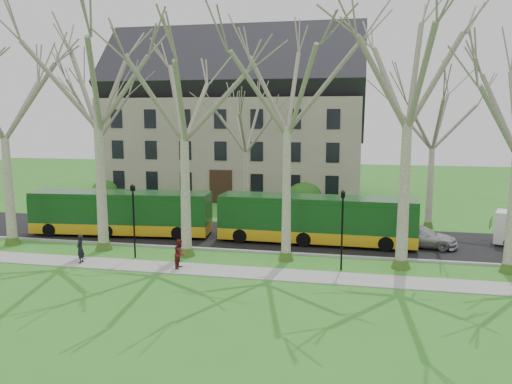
% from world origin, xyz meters
% --- Properties ---
extents(ground, '(120.00, 120.00, 0.00)m').
position_xyz_m(ground, '(0.00, 0.00, 0.00)').
color(ground, '#327A23').
rests_on(ground, ground).
extents(sidewalk, '(70.00, 2.00, 0.06)m').
position_xyz_m(sidewalk, '(0.00, -2.50, 0.03)').
color(sidewalk, gray).
rests_on(sidewalk, ground).
extents(road, '(80.00, 8.00, 0.06)m').
position_xyz_m(road, '(0.00, 5.50, 0.03)').
color(road, black).
rests_on(road, ground).
extents(curb, '(80.00, 0.25, 0.14)m').
position_xyz_m(curb, '(0.00, 1.50, 0.07)').
color(curb, '#A5A39E').
rests_on(curb, ground).
extents(building, '(26.50, 12.20, 16.00)m').
position_xyz_m(building, '(-6.00, 24.00, 8.07)').
color(building, gray).
rests_on(building, ground).
extents(tree_row_verge, '(49.00, 7.00, 14.00)m').
position_xyz_m(tree_row_verge, '(0.00, 0.30, 7.00)').
color(tree_row_verge, gray).
rests_on(tree_row_verge, ground).
extents(tree_row_far, '(33.00, 7.00, 12.00)m').
position_xyz_m(tree_row_far, '(-1.33, 11.00, 6.00)').
color(tree_row_far, gray).
rests_on(tree_row_far, ground).
extents(lamp_row, '(36.22, 0.22, 4.30)m').
position_xyz_m(lamp_row, '(-0.00, -1.00, 2.57)').
color(lamp_row, black).
rests_on(lamp_row, ground).
extents(hedges, '(30.60, 8.60, 2.00)m').
position_xyz_m(hedges, '(-4.67, 14.00, 1.00)').
color(hedges, '#255117').
rests_on(hedges, ground).
extents(bus_lead, '(12.60, 3.74, 3.10)m').
position_xyz_m(bus_lead, '(-9.36, 4.12, 1.61)').
color(bus_lead, '#124117').
rests_on(bus_lead, road).
extents(bus_follow, '(12.71, 2.95, 3.16)m').
position_xyz_m(bus_follow, '(4.16, 4.48, 1.64)').
color(bus_follow, '#124117').
rests_on(bus_follow, road).
extents(sedan, '(4.84, 2.64, 1.33)m').
position_xyz_m(sedan, '(10.71, 4.90, 0.73)').
color(sedan, '#B8B7BC').
rests_on(sedan, road).
extents(pedestrian_a, '(0.44, 0.62, 1.62)m').
position_xyz_m(pedestrian_a, '(-8.52, -2.69, 0.87)').
color(pedestrian_a, black).
rests_on(pedestrian_a, sidewalk).
extents(pedestrian_b, '(0.63, 0.79, 1.60)m').
position_xyz_m(pedestrian_b, '(-2.66, -2.49, 0.86)').
color(pedestrian_b, maroon).
rests_on(pedestrian_b, sidewalk).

